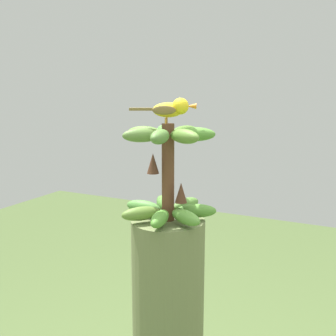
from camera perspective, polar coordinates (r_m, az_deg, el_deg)
The scene contains 2 objects.
banana_bunch at distance 1.20m, azimuth -0.01°, elevation -0.72°, with size 0.29×0.29×0.29m.
perched_bird at distance 1.17m, azimuth 0.42°, elevation 8.43°, with size 0.18×0.10×0.07m.
Camera 1 is at (-0.52, 1.05, 1.59)m, focal length 42.99 mm.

